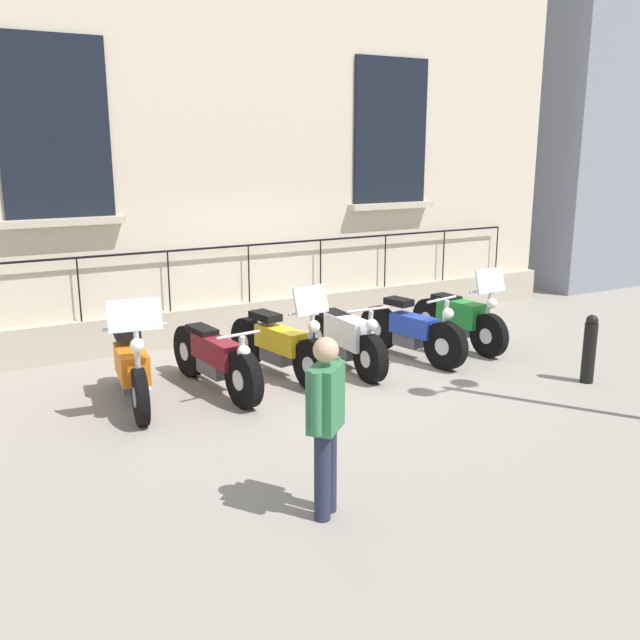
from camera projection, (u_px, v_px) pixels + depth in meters
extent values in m
plane|color=gray|center=(306.00, 369.00, 9.95)|extent=(60.00, 60.00, 0.00)
cube|color=beige|center=(233.00, 68.00, 10.95)|extent=(0.60, 12.64, 8.50)
cube|color=#B1A48F|center=(249.00, 319.00, 11.58)|extent=(0.20, 12.64, 0.58)
cube|color=black|center=(391.00, 131.00, 12.22)|extent=(0.06, 1.48, 2.45)
cube|color=#BCAE97|center=(392.00, 206.00, 12.46)|extent=(0.24, 1.68, 0.10)
cube|color=black|center=(54.00, 128.00, 9.59)|extent=(0.06, 1.48, 2.45)
cube|color=#BCAE97|center=(64.00, 222.00, 9.84)|extent=(0.24, 1.68, 0.10)
cube|color=black|center=(248.00, 245.00, 11.25)|extent=(0.03, 10.62, 0.03)
cylinder|color=black|center=(79.00, 290.00, 10.12)|extent=(0.02, 0.02, 0.93)
cylinder|color=black|center=(169.00, 282.00, 10.74)|extent=(0.02, 0.02, 0.93)
cylinder|color=black|center=(249.00, 274.00, 11.37)|extent=(0.02, 0.02, 0.93)
cylinder|color=black|center=(321.00, 267.00, 11.99)|extent=(0.02, 0.02, 0.93)
cylinder|color=black|center=(385.00, 261.00, 12.62)|extent=(0.02, 0.02, 0.93)
cylinder|color=black|center=(443.00, 256.00, 13.24)|extent=(0.02, 0.02, 0.93)
cylinder|color=black|center=(497.00, 251.00, 13.87)|extent=(0.02, 0.02, 0.93)
cylinder|color=black|center=(140.00, 397.00, 7.90)|extent=(0.67, 0.20, 0.66)
cylinder|color=silver|center=(140.00, 397.00, 7.90)|extent=(0.25, 0.17, 0.23)
cylinder|color=black|center=(125.00, 364.00, 9.11)|extent=(0.67, 0.20, 0.66)
cylinder|color=silver|center=(125.00, 364.00, 9.11)|extent=(0.25, 0.17, 0.23)
cube|color=orange|center=(132.00, 363.00, 8.41)|extent=(0.85, 0.42, 0.35)
cube|color=#4C4C51|center=(132.00, 380.00, 8.56)|extent=(0.52, 0.32, 0.23)
cube|color=black|center=(127.00, 332.00, 8.64)|extent=(0.49, 0.35, 0.10)
cylinder|color=silver|center=(138.00, 362.00, 7.85)|extent=(0.17, 0.08, 0.80)
cylinder|color=silver|center=(135.00, 327.00, 7.80)|extent=(0.12, 0.72, 0.04)
sphere|color=white|center=(137.00, 345.00, 7.74)|extent=(0.16, 0.16, 0.16)
cylinder|color=silver|center=(146.00, 384.00, 8.79)|extent=(0.74, 0.17, 0.08)
cube|color=silver|center=(135.00, 315.00, 7.71)|extent=(0.19, 0.60, 0.36)
cylinder|color=black|center=(244.00, 379.00, 8.42)|extent=(0.72, 0.23, 0.71)
cylinder|color=silver|center=(244.00, 379.00, 8.42)|extent=(0.27, 0.20, 0.25)
cylinder|color=black|center=(189.00, 351.00, 9.59)|extent=(0.72, 0.23, 0.71)
cylinder|color=silver|center=(189.00, 351.00, 9.59)|extent=(0.27, 0.20, 0.25)
cube|color=maroon|center=(216.00, 350.00, 8.92)|extent=(0.95, 0.37, 0.31)
cube|color=#4C4C51|center=(213.00, 366.00, 9.05)|extent=(0.58, 0.27, 0.25)
cube|color=black|center=(202.00, 331.00, 9.17)|extent=(0.54, 0.29, 0.10)
cylinder|color=silver|center=(241.00, 357.00, 8.39)|extent=(0.16, 0.08, 0.54)
cylinder|color=silver|center=(238.00, 335.00, 8.37)|extent=(0.10, 0.58, 0.04)
sphere|color=white|center=(244.00, 352.00, 8.32)|extent=(0.16, 0.16, 0.16)
cylinder|color=silver|center=(217.00, 369.00, 9.30)|extent=(0.84, 0.18, 0.08)
cylinder|color=black|center=(313.00, 365.00, 9.00)|extent=(0.70, 0.27, 0.68)
cylinder|color=silver|center=(313.00, 365.00, 9.00)|extent=(0.27, 0.21, 0.24)
cylinder|color=black|center=(248.00, 341.00, 10.11)|extent=(0.70, 0.27, 0.68)
cylinder|color=silver|center=(248.00, 341.00, 10.11)|extent=(0.27, 0.21, 0.24)
cube|color=gold|center=(281.00, 339.00, 9.47)|extent=(0.88, 0.43, 0.31)
cube|color=#4C4C51|center=(276.00, 354.00, 9.60)|extent=(0.54, 0.31, 0.24)
cube|color=black|center=(265.00, 316.00, 9.67)|extent=(0.51, 0.33, 0.10)
cylinder|color=silver|center=(310.00, 338.00, 8.96)|extent=(0.17, 0.09, 0.70)
cylinder|color=silver|center=(308.00, 311.00, 8.91)|extent=(0.15, 0.61, 0.04)
sphere|color=white|center=(314.00, 326.00, 8.86)|extent=(0.16, 0.16, 0.16)
cylinder|color=silver|center=(279.00, 357.00, 9.85)|extent=(0.76, 0.22, 0.08)
cube|color=silver|center=(311.00, 300.00, 8.83)|extent=(0.21, 0.52, 0.36)
cylinder|color=black|center=(371.00, 358.00, 9.33)|extent=(0.65, 0.16, 0.65)
cylinder|color=silver|center=(371.00, 358.00, 9.33)|extent=(0.23, 0.18, 0.23)
cylinder|color=black|center=(324.00, 336.00, 10.42)|extent=(0.65, 0.16, 0.65)
cylinder|color=silver|center=(324.00, 336.00, 10.42)|extent=(0.23, 0.18, 0.23)
cube|color=silver|center=(348.00, 331.00, 9.78)|extent=(0.87, 0.29, 0.40)
cube|color=#4C4C51|center=(344.00, 348.00, 9.93)|extent=(0.52, 0.23, 0.23)
cube|color=black|center=(335.00, 315.00, 10.04)|extent=(0.49, 0.26, 0.10)
cylinder|color=silver|center=(369.00, 334.00, 9.30)|extent=(0.16, 0.06, 0.65)
cylinder|color=silver|center=(367.00, 310.00, 9.26)|extent=(0.04, 0.63, 0.04)
sphere|color=white|center=(372.00, 325.00, 9.20)|extent=(0.16, 0.16, 0.16)
cylinder|color=silver|center=(347.00, 351.00, 10.17)|extent=(0.78, 0.08, 0.08)
cylinder|color=black|center=(445.00, 346.00, 9.85)|extent=(0.71, 0.29, 0.69)
cylinder|color=silver|center=(445.00, 346.00, 9.85)|extent=(0.27, 0.22, 0.24)
cylinder|color=black|center=(379.00, 328.00, 10.80)|extent=(0.71, 0.29, 0.69)
cylinder|color=silver|center=(379.00, 328.00, 10.80)|extent=(0.27, 0.22, 0.24)
cube|color=#1E389E|center=(414.00, 325.00, 10.24)|extent=(0.76, 0.42, 0.29)
cube|color=#4C4C51|center=(408.00, 338.00, 10.37)|extent=(0.47, 0.30, 0.24)
cube|color=black|center=(399.00, 302.00, 10.39)|extent=(0.45, 0.33, 0.10)
cylinder|color=silver|center=(444.00, 323.00, 9.81)|extent=(0.17, 0.09, 0.66)
cylinder|color=silver|center=(442.00, 299.00, 9.77)|extent=(0.16, 0.60, 0.04)
sphere|color=white|center=(448.00, 313.00, 9.72)|extent=(0.16, 0.16, 0.16)
cylinder|color=silver|center=(408.00, 342.00, 10.59)|extent=(0.65, 0.21, 0.08)
cylinder|color=black|center=(489.00, 335.00, 10.44)|extent=(0.67, 0.19, 0.66)
cylinder|color=silver|center=(489.00, 335.00, 10.44)|extent=(0.24, 0.17, 0.23)
cylinder|color=black|center=(429.00, 318.00, 11.47)|extent=(0.67, 0.19, 0.66)
cylinder|color=silver|center=(429.00, 318.00, 11.47)|extent=(0.24, 0.17, 0.23)
cube|color=#1E842D|center=(461.00, 313.00, 10.86)|extent=(0.80, 0.38, 0.38)
cube|color=#4C4C51|center=(455.00, 328.00, 11.00)|extent=(0.49, 0.29, 0.23)
cube|color=black|center=(446.00, 298.00, 11.07)|extent=(0.46, 0.31, 0.10)
cylinder|color=silver|center=(488.00, 313.00, 10.40)|extent=(0.16, 0.07, 0.68)
cylinder|color=silver|center=(486.00, 290.00, 10.36)|extent=(0.10, 0.67, 0.04)
sphere|color=white|center=(492.00, 303.00, 10.30)|extent=(0.16, 0.16, 0.16)
cylinder|color=silver|center=(456.00, 332.00, 11.24)|extent=(0.70, 0.15, 0.08)
cube|color=silver|center=(490.00, 280.00, 10.27)|extent=(0.17, 0.55, 0.36)
cylinder|color=black|center=(589.00, 353.00, 9.29)|extent=(0.17, 0.17, 0.81)
sphere|color=black|center=(592.00, 321.00, 9.19)|extent=(0.16, 0.16, 0.16)
cylinder|color=#23283D|center=(322.00, 477.00, 5.86)|extent=(0.14, 0.14, 0.78)
cylinder|color=#23283D|center=(329.00, 469.00, 6.01)|extent=(0.14, 0.14, 0.78)
cube|color=#337247|center=(326.00, 398.00, 5.77)|extent=(0.40, 0.42, 0.55)
sphere|color=tan|center=(326.00, 350.00, 5.67)|extent=(0.21, 0.21, 0.21)
cylinder|color=#337247|center=(317.00, 404.00, 5.56)|extent=(0.09, 0.09, 0.53)
cylinder|color=#337247|center=(334.00, 386.00, 5.97)|extent=(0.09, 0.09, 0.53)
cube|color=gray|center=(624.00, 35.00, 16.84)|extent=(4.21, 7.08, 11.29)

